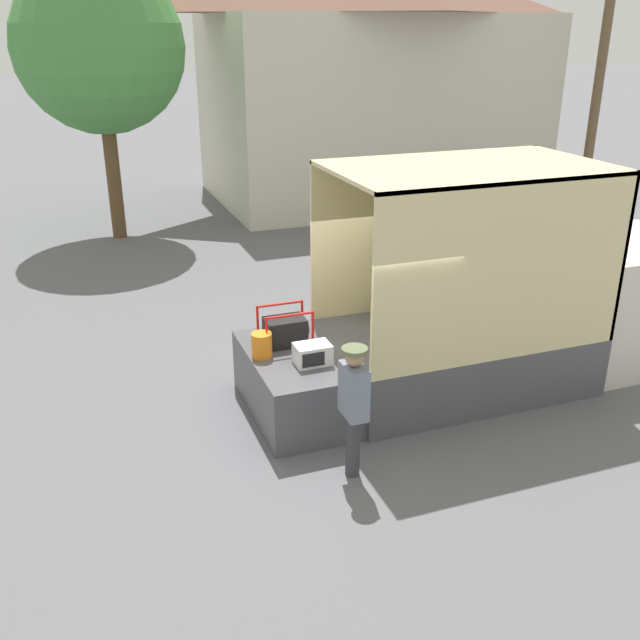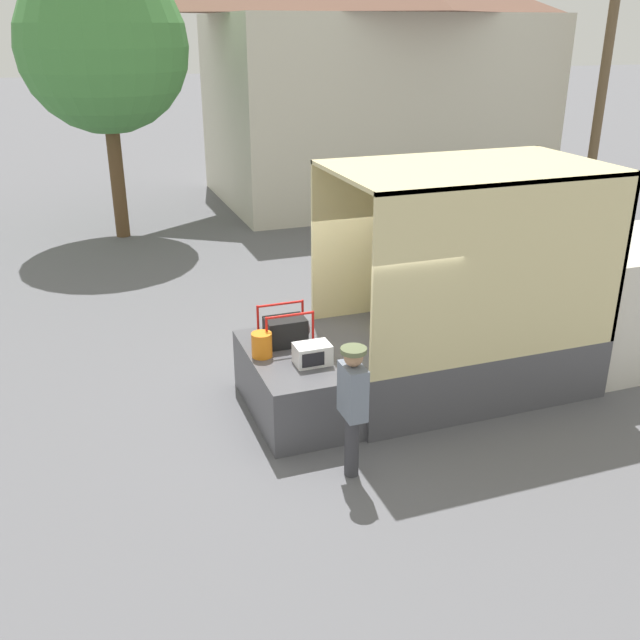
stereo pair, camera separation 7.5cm
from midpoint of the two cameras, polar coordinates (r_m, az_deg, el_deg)
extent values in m
plane|color=slate|center=(10.67, 1.60, -6.69)|extent=(160.00, 160.00, 0.00)
cube|color=silver|center=(12.82, 23.12, 1.47)|extent=(2.28, 2.14, 2.00)
cube|color=#4C4C51|center=(11.25, 10.92, -2.89)|extent=(3.89, 2.33, 0.92)
cube|color=beige|center=(11.59, 8.72, 7.02)|extent=(3.89, 0.06, 2.49)
cube|color=beige|center=(9.74, 14.97, 3.53)|extent=(3.89, 0.06, 2.49)
cube|color=beige|center=(11.72, 19.70, 6.14)|extent=(0.06, 2.33, 2.49)
cube|color=beige|center=(10.36, 12.11, 11.85)|extent=(3.89, 2.33, 0.06)
cylinder|color=yellow|center=(10.96, 5.11, 0.51)|extent=(0.31, 0.31, 0.39)
cube|color=#B2A893|center=(11.79, 11.36, 1.63)|extent=(0.44, 0.32, 0.35)
cube|color=#B2A893|center=(11.19, 12.34, 0.13)|extent=(0.44, 0.32, 0.25)
cube|color=olive|center=(11.17, 12.67, 0.24)|extent=(0.44, 0.32, 0.32)
cube|color=#4C4C51|center=(10.26, -1.75, -5.04)|extent=(1.29, 2.21, 0.92)
cube|color=white|center=(9.71, -0.39, -2.74)|extent=(0.49, 0.34, 0.29)
cube|color=black|center=(9.54, -0.31, -3.20)|extent=(0.31, 0.01, 0.19)
cube|color=black|center=(10.29, -2.58, -0.91)|extent=(0.57, 0.40, 0.40)
cylinder|color=slate|center=(10.34, -1.36, -0.64)|extent=(0.22, 0.22, 0.22)
cylinder|color=red|center=(9.96, -4.06, -1.26)|extent=(0.04, 0.04, 0.56)
cylinder|color=red|center=(10.15, -0.35, -0.74)|extent=(0.04, 0.04, 0.56)
cylinder|color=red|center=(10.38, -4.77, -0.28)|extent=(0.04, 0.04, 0.56)
cylinder|color=red|center=(10.56, -1.19, 0.20)|extent=(0.04, 0.04, 0.56)
cylinder|color=red|center=(9.95, -2.21, 0.38)|extent=(0.68, 0.04, 0.04)
cylinder|color=red|center=(10.37, -2.99, 1.29)|extent=(0.68, 0.04, 0.04)
cylinder|color=orange|center=(9.94, -4.46, -1.99)|extent=(0.29, 0.29, 0.35)
cylinder|color=#38383D|center=(8.91, 2.80, -9.98)|extent=(0.18, 0.18, 0.84)
cube|color=slate|center=(8.53, 2.90, -5.70)|extent=(0.24, 0.44, 0.67)
sphere|color=tan|center=(8.33, 2.96, -2.98)|extent=(0.23, 0.23, 0.23)
cylinder|color=#606B47|center=(8.29, 2.97, -2.44)|extent=(0.31, 0.31, 0.06)
cube|color=beige|center=(23.78, 4.38, 16.55)|extent=(9.78, 6.42, 5.56)
cylinder|color=brown|center=(22.95, 21.92, 17.97)|extent=(0.28, 0.28, 8.02)
cylinder|color=brown|center=(19.59, -15.76, 10.56)|extent=(0.36, 0.36, 2.88)
sphere|color=#478942|center=(19.23, -16.85, 20.19)|extent=(4.13, 4.13, 4.13)
camera|label=1|loc=(0.04, -89.78, 0.09)|focal=40.00mm
camera|label=2|loc=(0.04, 90.22, -0.09)|focal=40.00mm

